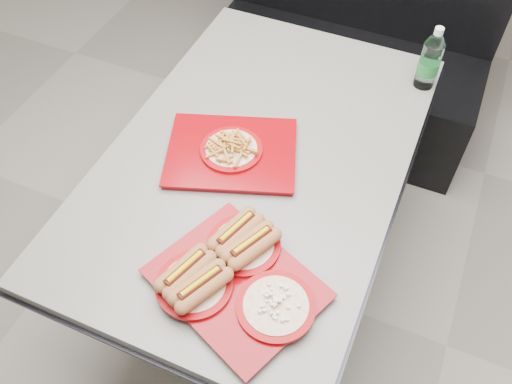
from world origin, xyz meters
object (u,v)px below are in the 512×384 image
at_px(diner_table, 258,187).
at_px(booth_bench, 347,50).
at_px(tray_near, 233,275).
at_px(water_bottle, 430,61).
at_px(tray_far, 231,151).

xyz_separation_m(diner_table, booth_bench, (0.00, 1.09, -0.18)).
distance_m(booth_bench, tray_near, 1.59).
distance_m(diner_table, water_bottle, 0.73).
height_order(tray_near, water_bottle, water_bottle).
height_order(diner_table, booth_bench, booth_bench).
bearing_deg(water_bottle, tray_far, -129.56).
bearing_deg(tray_far, water_bottle, 50.44).
distance_m(tray_near, water_bottle, 1.03).
height_order(booth_bench, water_bottle, booth_bench).
height_order(diner_table, tray_near, tray_near).
xyz_separation_m(diner_table, tray_far, (-0.07, -0.04, 0.19)).
xyz_separation_m(tray_near, tray_far, (-0.19, 0.41, -0.01)).
distance_m(diner_table, tray_far, 0.21).
bearing_deg(water_bottle, tray_near, -106.16).
bearing_deg(tray_near, water_bottle, 73.84).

